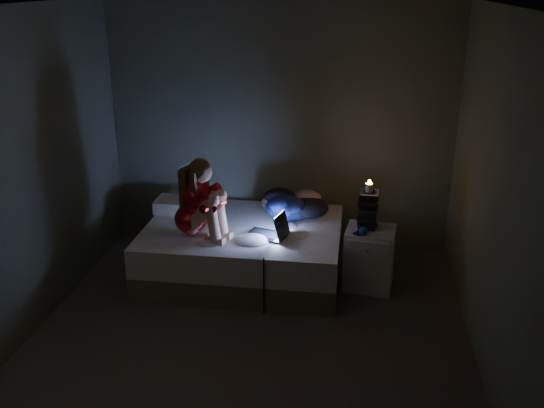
% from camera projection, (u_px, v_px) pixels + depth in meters
% --- Properties ---
extents(floor, '(3.60, 3.80, 0.02)m').
position_uv_depth(floor, '(249.00, 338.00, 4.93)').
color(floor, '#2E2C2A').
rests_on(floor, ground).
extents(ceiling, '(3.60, 3.80, 0.02)m').
position_uv_depth(ceiling, '(244.00, 4.00, 3.99)').
color(ceiling, silver).
rests_on(ceiling, ground).
extents(wall_back, '(3.60, 0.02, 2.60)m').
position_uv_depth(wall_back, '(279.00, 128.00, 6.23)').
color(wall_back, '#565E46').
rests_on(wall_back, ground).
extents(wall_front, '(3.60, 0.02, 2.60)m').
position_uv_depth(wall_front, '(171.00, 327.00, 2.69)').
color(wall_front, '#565E46').
rests_on(wall_front, ground).
extents(wall_left, '(0.02, 3.80, 2.60)m').
position_uv_depth(wall_left, '(21.00, 178.00, 4.70)').
color(wall_left, '#565E46').
rests_on(wall_left, ground).
extents(wall_right, '(0.02, 3.80, 2.60)m').
position_uv_depth(wall_right, '(498.00, 200.00, 4.22)').
color(wall_right, '#565E46').
rests_on(wall_right, ground).
extents(bed, '(1.88, 1.41, 0.52)m').
position_uv_depth(bed, '(244.00, 250.00, 5.88)').
color(bed, '#BBB6AC').
rests_on(bed, ground).
extents(pillow, '(0.45, 0.32, 0.13)m').
position_uv_depth(pillow, '(178.00, 205.00, 6.14)').
color(pillow, white).
rests_on(pillow, bed).
extents(woman, '(0.54, 0.43, 0.76)m').
position_uv_depth(woman, '(190.00, 197.00, 5.46)').
color(woman, '#760104').
rests_on(woman, bed).
extents(laptop, '(0.42, 0.35, 0.26)m').
position_uv_depth(laptop, '(266.00, 224.00, 5.51)').
color(laptop, black).
rests_on(laptop, bed).
extents(clothes_pile, '(0.64, 0.58, 0.31)m').
position_uv_depth(clothes_pile, '(289.00, 203.00, 5.95)').
color(clothes_pile, '#0C0E3D').
rests_on(clothes_pile, bed).
extents(nightstand, '(0.49, 0.45, 0.59)m').
position_uv_depth(nightstand, '(369.00, 258.00, 5.63)').
color(nightstand, silver).
rests_on(nightstand, ground).
extents(book_stack, '(0.19, 0.25, 0.37)m').
position_uv_depth(book_stack, '(368.00, 209.00, 5.51)').
color(book_stack, black).
rests_on(book_stack, nightstand).
extents(candle, '(0.07, 0.07, 0.08)m').
position_uv_depth(candle, '(369.00, 186.00, 5.43)').
color(candle, beige).
rests_on(candle, book_stack).
extents(phone, '(0.12, 0.16, 0.01)m').
position_uv_depth(phone, '(361.00, 233.00, 5.43)').
color(phone, black).
rests_on(phone, nightstand).
extents(blue_orb, '(0.08, 0.08, 0.08)m').
position_uv_depth(blue_orb, '(365.00, 231.00, 5.38)').
color(blue_orb, navy).
rests_on(blue_orb, nightstand).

